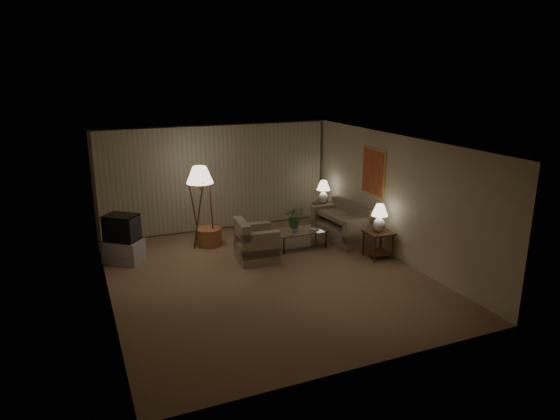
% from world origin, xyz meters
% --- Properties ---
extents(ground, '(7.00, 7.00, 0.00)m').
position_xyz_m(ground, '(0.00, 0.00, 0.00)').
color(ground, '#88624B').
rests_on(ground, ground).
extents(room_shell, '(6.04, 7.02, 2.72)m').
position_xyz_m(room_shell, '(0.02, 1.51, 1.75)').
color(room_shell, '#BDB091').
rests_on(room_shell, ground).
extents(sofa, '(1.70, 1.02, 0.71)m').
position_xyz_m(sofa, '(2.50, 1.35, 0.35)').
color(sofa, gray).
rests_on(sofa, ground).
extents(armchair, '(0.99, 0.96, 0.73)m').
position_xyz_m(armchair, '(0.13, 0.90, 0.36)').
color(armchair, gray).
rests_on(armchair, ground).
extents(side_table_near, '(0.56, 0.56, 0.60)m').
position_xyz_m(side_table_near, '(2.65, 0.00, 0.41)').
color(side_table_near, '#38220F').
rests_on(side_table_near, ground).
extents(side_table_far, '(0.45, 0.38, 0.60)m').
position_xyz_m(side_table_far, '(2.65, 2.60, 0.39)').
color(side_table_far, '#38220F').
rests_on(side_table_far, ground).
extents(table_lamp_near, '(0.36, 0.36, 0.62)m').
position_xyz_m(table_lamp_near, '(2.65, 0.00, 0.97)').
color(table_lamp_near, white).
rests_on(table_lamp_near, side_table_near).
extents(table_lamp_far, '(0.36, 0.36, 0.61)m').
position_xyz_m(table_lamp_far, '(2.65, 2.60, 0.96)').
color(table_lamp_far, white).
rests_on(table_lamp_far, side_table_far).
extents(coffee_table, '(1.21, 0.66, 0.41)m').
position_xyz_m(coffee_table, '(1.35, 1.25, 0.28)').
color(coffee_table, silver).
rests_on(coffee_table, ground).
extents(tv_cabinet, '(1.29, 1.29, 0.50)m').
position_xyz_m(tv_cabinet, '(-2.55, 1.90, 0.25)').
color(tv_cabinet, '#B6B6B8').
rests_on(tv_cabinet, ground).
extents(crt_tv, '(1.12, 1.12, 0.57)m').
position_xyz_m(crt_tv, '(-2.55, 1.90, 0.78)').
color(crt_tv, black).
rests_on(crt_tv, tv_cabinet).
extents(floor_lamp, '(0.62, 0.62, 1.90)m').
position_xyz_m(floor_lamp, '(-0.72, 2.29, 0.99)').
color(floor_lamp, '#38220F').
rests_on(floor_lamp, ground).
extents(ottoman, '(0.80, 0.80, 0.41)m').
position_xyz_m(ottoman, '(-0.57, 2.28, 0.20)').
color(ottoman, '#A46537').
rests_on(ottoman, ground).
extents(vase, '(0.21, 0.21, 0.17)m').
position_xyz_m(vase, '(1.20, 1.25, 0.50)').
color(vase, white).
rests_on(vase, coffee_table).
extents(flowers, '(0.54, 0.50, 0.49)m').
position_xyz_m(flowers, '(1.20, 1.25, 0.83)').
color(flowers, '#316D30').
rests_on(flowers, vase).
extents(book, '(0.25, 0.28, 0.02)m').
position_xyz_m(book, '(1.60, 1.15, 0.42)').
color(book, olive).
rests_on(book, coffee_table).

